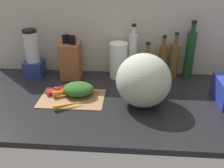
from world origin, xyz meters
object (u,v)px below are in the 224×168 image
object	(u,v)px
winter_squash	(143,80)
blender_appliance	(33,56)
carrot_3	(94,92)
bottle_0	(133,55)
carrot_0	(68,92)
carrot_1	(65,86)
carrot_5	(69,104)
bottle_2	(162,61)
carrot_2	(67,92)
bottle_3	(174,60)
paper_towel_roll	(119,60)
bottle_4	(190,54)
carrot_4	(60,90)
knife_block	(71,60)
cutting_board	(72,98)
bottle_1	(147,65)
carrot_6	(63,90)

from	to	relation	value
winter_squash	blender_appliance	xyz separation A→B (cm)	(-68.74, 31.78, -0.60)
carrot_3	bottle_0	size ratio (longest dim) A/B	0.29
carrot_0	carrot_1	size ratio (longest dim) A/B	0.92
carrot_5	bottle_2	size ratio (longest dim) A/B	0.60
carrot_2	bottle_0	size ratio (longest dim) A/B	0.46
carrot_1	bottle_3	xyz separation A→B (cm)	(64.67, 23.17, 9.03)
paper_towel_roll	bottle_4	xyz separation A→B (cm)	(43.71, 2.84, 4.38)
carrot_4	winter_squash	distance (cm)	48.34
carrot_5	knife_block	xyz separation A→B (cm)	(-6.79, 38.41, 9.41)
winter_squash	blender_appliance	size ratio (longest dim) A/B	0.92
cutting_board	knife_block	world-z (taller)	knife_block
carrot_0	blender_appliance	size ratio (longest dim) A/B	0.44
carrot_5	blender_appliance	size ratio (longest dim) A/B	0.54
bottle_1	winter_squash	bearing A→B (deg)	-96.11
carrot_1	carrot_5	xyz separation A→B (cm)	(6.80, -19.32, -0.53)
knife_block	bottle_1	size ratio (longest dim) A/B	1.14
carrot_4	knife_block	world-z (taller)	knife_block
carrot_5	knife_block	distance (cm)	40.13
paper_towel_roll	bottle_4	bearing A→B (deg)	3.71
carrot_2	bottle_0	distance (cm)	46.81
blender_appliance	bottle_4	bearing A→B (deg)	2.58
bottle_1	bottle_2	xyz separation A→B (cm)	(9.90, 4.44, 1.37)
carrot_3	carrot_5	xyz separation A→B (cm)	(-10.53, -14.99, 0.17)
carrot_0	bottle_4	bearing A→B (deg)	23.04
carrot_6	winter_squash	distance (cm)	46.63
carrot_6	bottle_1	distance (cm)	53.52
carrot_6	bottle_0	bearing A→B (deg)	32.60
bottle_0	bottle_2	xyz separation A→B (cm)	(18.71, 2.48, -3.80)
bottle_1	bottle_3	bearing A→B (deg)	14.87
cutting_board	carrot_5	xyz separation A→B (cm)	(0.62, -9.61, 1.63)
carrot_0	carrot_3	distance (cm)	14.18
knife_block	bottle_2	xyz separation A→B (cm)	(57.51, 3.99, -0.26)
knife_block	bottle_4	size ratio (longest dim) A/B	0.76
carrot_6	bottle_1	bearing A→B (deg)	25.67
carrot_6	knife_block	xyz separation A→B (cm)	(0.11, 23.38, 9.40)
carrot_5	bottle_2	world-z (taller)	bottle_2
blender_appliance	bottle_1	distance (cm)	72.13
carrot_3	paper_towel_roll	xyz separation A→B (cm)	(12.98, 25.36, 9.42)
blender_appliance	bottle_0	size ratio (longest dim) A/B	0.88
cutting_board	paper_towel_roll	distance (cm)	40.56
carrot_6	bottle_1	xyz separation A→B (cm)	(47.72, 22.93, 7.77)
knife_block	bottle_1	xyz separation A→B (cm)	(47.61, -0.45, -1.63)
paper_towel_roll	bottle_3	world-z (taller)	bottle_3
carrot_1	carrot_2	world-z (taller)	same
cutting_board	carrot_5	size ratio (longest dim) A/B	2.12
blender_appliance	paper_towel_roll	size ratio (longest dim) A/B	1.34
carrot_0	carrot_4	size ratio (longest dim) A/B	0.86
knife_block	bottle_2	bearing A→B (deg)	3.97
paper_towel_roll	bottle_1	size ratio (longest dim) A/B	0.93
carrot_4	knife_block	xyz separation A→B (cm)	(1.90, 23.46, 9.51)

